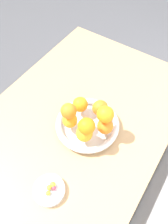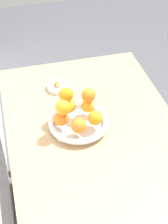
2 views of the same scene
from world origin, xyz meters
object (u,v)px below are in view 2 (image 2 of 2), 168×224
object	(u,v)px
orange_0	(96,118)
orange_6	(63,108)
orange_1	(88,106)
candy_ball_2	(58,83)
candy_ball_0	(58,85)
fruit_bowl	(79,123)
orange_7	(66,95)
orange_4	(79,126)
orange_5	(88,95)
dining_table	(93,141)
candy_dish	(58,86)
orange_2	(69,106)
candy_ball_1	(56,85)
orange_3	(61,119)
candy_ball_3	(56,82)

from	to	relation	value
orange_0	orange_6	distance (m)	0.15
orange_0	orange_1	distance (m)	0.09
orange_1	candy_ball_2	size ratio (longest dim) A/B	3.41
orange_1	candy_ball_0	world-z (taller)	orange_1
fruit_bowl	orange_7	world-z (taller)	orange_7
candy_ball_0	candy_ball_2	xyz separation A→B (m)	(0.02, -0.00, -0.00)
orange_1	candy_ball_2	bearing A→B (deg)	19.08
orange_0	candy_ball_2	bearing A→B (deg)	16.42
orange_4	orange_7	world-z (taller)	orange_7
orange_0	orange_5	world-z (taller)	orange_5
candy_ball_2	orange_0	bearing A→B (deg)	-163.58
dining_table	orange_6	size ratio (longest dim) A/B	16.75
candy_ball_2	orange_4	bearing A→B (deg)	-177.56
fruit_bowl	orange_4	distance (m)	0.09
orange_1	orange_4	distance (m)	0.14
dining_table	orange_4	world-z (taller)	orange_4
dining_table	candy_dish	bearing A→B (deg)	16.56
candy_dish	orange_2	xyz separation A→B (m)	(-0.23, -0.00, 0.06)
candy_dish	orange_0	distance (m)	0.36
orange_1	candy_ball_1	bearing A→B (deg)	22.79
orange_3	candy_ball_0	world-z (taller)	orange_3
dining_table	orange_3	bearing A→B (deg)	83.41
orange_7	candy_ball_2	xyz separation A→B (m)	(0.23, -0.01, -0.11)
candy_dish	candy_ball_2	world-z (taller)	candy_ball_2
dining_table	candy_ball_2	world-z (taller)	candy_ball_2
orange_0	orange_4	bearing A→B (deg)	110.00
orange_3	candy_ball_0	distance (m)	0.29
orange_0	candy_dish	bearing A→B (deg)	16.35
dining_table	candy_ball_3	distance (m)	0.37
orange_2	orange_5	bearing A→B (deg)	-103.18
orange_2	candy_ball_1	distance (m)	0.22
candy_ball_1	candy_ball_3	size ratio (longest dim) A/B	0.97
candy_dish	candy_ball_2	xyz separation A→B (m)	(-0.00, -0.00, 0.02)
orange_7	candy_ball_1	size ratio (longest dim) A/B	3.90
orange_1	candy_ball_0	xyz separation A→B (m)	(0.23, 0.09, -0.04)
fruit_bowl	candy_dish	size ratio (longest dim) A/B	2.35
candy_ball_0	candy_ball_2	bearing A→B (deg)	-18.00
fruit_bowl	orange_1	xyz separation A→B (m)	(0.05, -0.05, 0.05)
orange_5	candy_ball_3	world-z (taller)	orange_5
orange_3	orange_4	distance (m)	0.09
candy_ball_0	orange_1	bearing A→B (deg)	-158.69
orange_3	candy_ball_2	xyz separation A→B (m)	(0.30, -0.05, -0.04)
orange_2	candy_ball_0	distance (m)	0.22
fruit_bowl	candy_ball_2	world-z (taller)	same
orange_5	candy_ball_1	distance (m)	0.28
orange_7	candy_ball_0	size ratio (longest dim) A/B	3.09
orange_3	candy_ball_1	world-z (taller)	orange_3
orange_3	orange_0	bearing A→B (deg)	-102.86
dining_table	orange_1	world-z (taller)	orange_1
orange_6	orange_5	bearing A→B (deg)	-64.22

